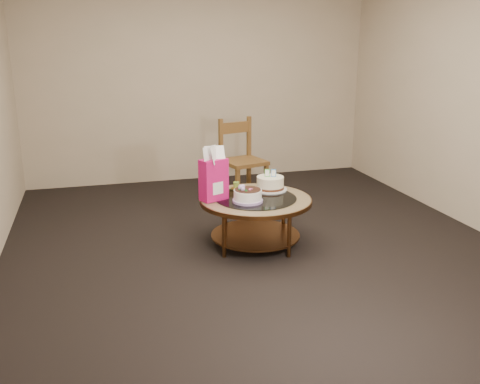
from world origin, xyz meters
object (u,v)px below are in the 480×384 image
object	(u,v)px
decorated_cake	(248,196)
coffee_table	(256,206)
gift_bag	(214,174)
dining_chair	(242,160)
cream_cake	(270,183)

from	to	relation	value
decorated_cake	coffee_table	bearing A→B (deg)	42.76
gift_bag	dining_chair	size ratio (longest dim) A/B	0.50
decorated_cake	dining_chair	bearing A→B (deg)	76.32
coffee_table	dining_chair	xyz separation A→B (m)	(0.25, 1.36, 0.11)
coffee_table	decorated_cake	bearing A→B (deg)	-137.24
gift_bag	coffee_table	bearing A→B (deg)	-29.43
gift_bag	dining_chair	xyz separation A→B (m)	(0.63, 1.32, -0.21)
dining_chair	decorated_cake	bearing A→B (deg)	-118.96
decorated_cake	cream_cake	xyz separation A→B (m)	(0.31, 0.30, 0.01)
coffee_table	cream_cake	world-z (taller)	cream_cake
coffee_table	cream_cake	size ratio (longest dim) A/B	3.19
coffee_table	gift_bag	xyz separation A→B (m)	(-0.38, 0.04, 0.32)
coffee_table	decorated_cake	xyz separation A→B (m)	(-0.11, -0.10, 0.13)
decorated_cake	dining_chair	xyz separation A→B (m)	(0.36, 1.46, -0.02)
cream_cake	gift_bag	xyz separation A→B (m)	(-0.58, -0.16, 0.17)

